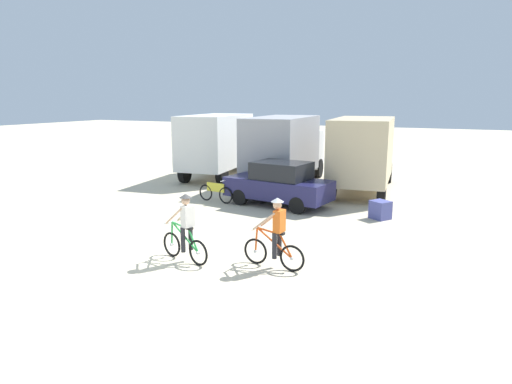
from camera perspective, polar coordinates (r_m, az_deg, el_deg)
name	(u,v)px	position (r m, az deg, el deg)	size (l,w,h in m)	color
ground_plane	(180,256)	(12.72, -9.44, -7.86)	(120.00, 120.00, 0.00)	beige
box_truck_white_box	(220,142)	(24.89, -4.50, 6.20)	(3.14, 6.98, 3.35)	white
box_truck_grey_hauler	(285,147)	(22.44, 3.68, 5.62)	(2.81, 6.89, 3.35)	#9E9EA3
box_truck_tan_camper	(364,151)	(21.41, 13.25, 5.05)	(3.07, 6.96, 3.35)	#CCB78E
sedan_parked	(279,184)	(18.14, 2.89, 1.04)	(4.41, 2.34, 1.76)	#1E1E4C
cyclist_orange_shirt	(186,230)	(12.03, -8.77, -4.74)	(1.68, 0.64, 1.82)	black
cyclist_cowboy_hat	(276,236)	(11.44, 2.45, -5.47)	(1.73, 0.52, 1.82)	black
bicycle_spare	(216,193)	(18.87, -5.05, -0.08)	(1.72, 0.50, 0.97)	black
supply_crate	(380,210)	(16.80, 15.23, -2.16)	(0.62, 0.56, 0.65)	#4C5199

